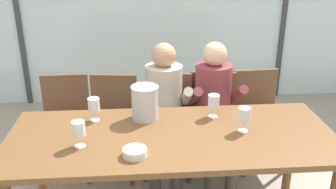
{
  "coord_description": "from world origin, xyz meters",
  "views": [
    {
      "loc": [
        -0.2,
        -2.24,
        1.97
      ],
      "look_at": [
        0.0,
        0.35,
        0.92
      ],
      "focal_mm": 40.14,
      "sensor_mm": 36.0,
      "label": 1
    }
  ],
  "objects": [
    {
      "name": "wine_glass_near_bucket",
      "position": [
        -0.6,
        -0.11,
        0.89
      ],
      "size": [
        0.08,
        0.08,
        0.17
      ],
      "color": "silver",
      "rests_on": "dining_table"
    },
    {
      "name": "wine_glass_by_right_taster",
      "position": [
        0.49,
        0.01,
        0.89
      ],
      "size": [
        0.08,
        0.08,
        0.17
      ],
      "color": "silver",
      "rests_on": "dining_table"
    },
    {
      "name": "ice_bucket_primary",
      "position": [
        -0.17,
        0.27,
        0.9
      ],
      "size": [
        0.2,
        0.2,
        0.25
      ],
      "color": "#B7B7BC",
      "rests_on": "dining_table"
    },
    {
      "name": "chair_right_of_center",
      "position": [
        0.45,
        0.85,
        0.52
      ],
      "size": [
        0.5,
        0.5,
        0.88
      ],
      "rotation": [
        0.0,
        0.0,
        -0.15
      ],
      "color": "brown",
      "rests_on": "ground"
    },
    {
      "name": "dining_table",
      "position": [
        0.0,
        0.0,
        0.69
      ],
      "size": [
        2.22,
        0.91,
        0.77
      ],
      "color": "brown",
      "rests_on": "ground"
    },
    {
      "name": "wine_glass_center_pour",
      "position": [
        -0.54,
        0.26,
        0.89
      ],
      "size": [
        0.08,
        0.08,
        0.17
      ],
      "color": "silver",
      "rests_on": "dining_table"
    },
    {
      "name": "chair_center",
      "position": [
        0.04,
        0.85,
        0.52
      ],
      "size": [
        0.5,
        0.5,
        0.88
      ],
      "rotation": [
        0.0,
        0.0,
        -0.14
      ],
      "color": "brown",
      "rests_on": "ground"
    },
    {
      "name": "window_mullion_left",
      "position": [
        -1.67,
        2.5,
        1.3
      ],
      "size": [
        0.06,
        0.06,
        2.6
      ],
      "primitive_type": "cube",
      "color": "#38383D",
      "rests_on": "ground"
    },
    {
      "name": "chair_left_of_center",
      "position": [
        -0.46,
        0.85,
        0.52
      ],
      "size": [
        0.49,
        0.49,
        0.88
      ],
      "rotation": [
        0.0,
        0.0,
        -0.12
      ],
      "color": "brown",
      "rests_on": "ground"
    },
    {
      "name": "tasting_bowl",
      "position": [
        -0.25,
        -0.26,
        0.8
      ],
      "size": [
        0.15,
        0.15,
        0.05
      ],
      "primitive_type": "cylinder",
      "color": "silver",
      "rests_on": "dining_table"
    },
    {
      "name": "person_beige_jumper",
      "position": [
        -0.0,
        0.73,
        0.69
      ],
      "size": [
        0.47,
        0.62,
        1.2
      ],
      "rotation": [
        0.0,
        0.0,
        -0.03
      ],
      "color": "#B7AD9E",
      "rests_on": "ground"
    },
    {
      "name": "person_maroon_top",
      "position": [
        0.44,
        0.73,
        0.69
      ],
      "size": [
        0.48,
        0.62,
        1.2
      ],
      "rotation": [
        0.0,
        0.0,
        0.05
      ],
      "color": "brown",
      "rests_on": "ground"
    },
    {
      "name": "wine_glass_by_left_taster",
      "position": [
        0.33,
        0.26,
        0.9
      ],
      "size": [
        0.08,
        0.08,
        0.17
      ],
      "color": "silver",
      "rests_on": "dining_table"
    },
    {
      "name": "window_mullion_right",
      "position": [
        1.67,
        2.5,
        1.3
      ],
      "size": [
        0.06,
        0.06,
        2.6
      ],
      "primitive_type": "cube",
      "color": "#38383D",
      "rests_on": "ground"
    },
    {
      "name": "chair_near_curtain",
      "position": [
        -0.88,
        0.89,
        0.52
      ],
      "size": [
        0.45,
        0.45,
        0.88
      ],
      "rotation": [
        0.0,
        0.0,
        0.01
      ],
      "color": "brown",
      "rests_on": "ground"
    },
    {
      "name": "ground",
      "position": [
        0.0,
        1.0,
        0.0
      ],
      "size": [
        14.0,
        14.0,
        0.0
      ],
      "primitive_type": "plane",
      "color": "#9E9384"
    },
    {
      "name": "chair_near_window_right",
      "position": [
        0.88,
        0.89,
        0.52
      ],
      "size": [
        0.47,
        0.47,
        0.88
      ],
      "rotation": [
        0.0,
        0.0,
        0.07
      ],
      "color": "brown",
      "rests_on": "ground"
    },
    {
      "name": "window_glass_panel",
      "position": [
        0.0,
        2.52,
        1.3
      ],
      "size": [
        7.42,
        0.03,
        2.6
      ],
      "primitive_type": "cube",
      "color": "silver",
      "rests_on": "ground"
    }
  ]
}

